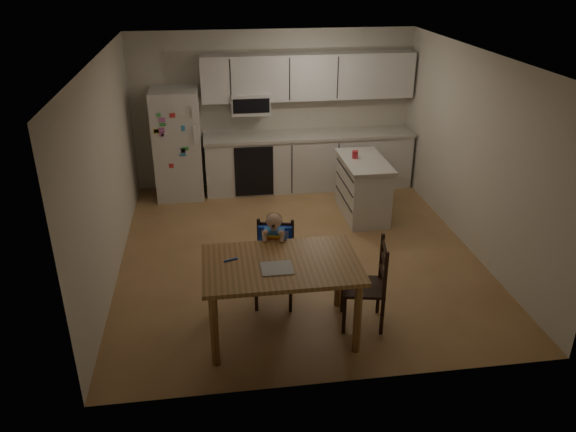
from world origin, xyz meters
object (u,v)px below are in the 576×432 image
(red_cup, at_px, (355,154))
(chair_side, at_px, (373,279))
(refrigerator, at_px, (178,144))
(kitchen_island, at_px, (363,188))
(chair_booster, at_px, (275,248))
(dining_table, at_px, (281,273))

(red_cup, xyz_separation_m, chair_side, (-0.50, -2.75, -0.38))
(refrigerator, bearing_deg, chair_side, -61.60)
(refrigerator, relative_size, kitchen_island, 1.46)
(red_cup, xyz_separation_m, chair_booster, (-1.43, -2.16, -0.26))
(dining_table, xyz_separation_m, chair_side, (0.94, 0.03, -0.17))
(kitchen_island, height_order, red_cup, red_cup)
(dining_table, height_order, chair_side, chair_side)
(dining_table, bearing_deg, kitchen_island, 59.87)
(refrigerator, distance_m, chair_booster, 3.42)
(red_cup, relative_size, chair_booster, 0.10)
(refrigerator, height_order, red_cup, refrigerator)
(kitchen_island, xyz_separation_m, red_cup, (-0.12, 0.09, 0.48))
(dining_table, distance_m, chair_booster, 0.62)
(refrigerator, height_order, chair_side, refrigerator)
(refrigerator, relative_size, chair_booster, 1.56)
(chair_side, bearing_deg, red_cup, -179.32)
(kitchen_island, bearing_deg, red_cup, 141.88)
(red_cup, distance_m, chair_booster, 2.61)
(chair_booster, height_order, chair_side, chair_booster)
(kitchen_island, bearing_deg, chair_side, -103.05)
(kitchen_island, bearing_deg, dining_table, -120.13)
(kitchen_island, height_order, dining_table, kitchen_island)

